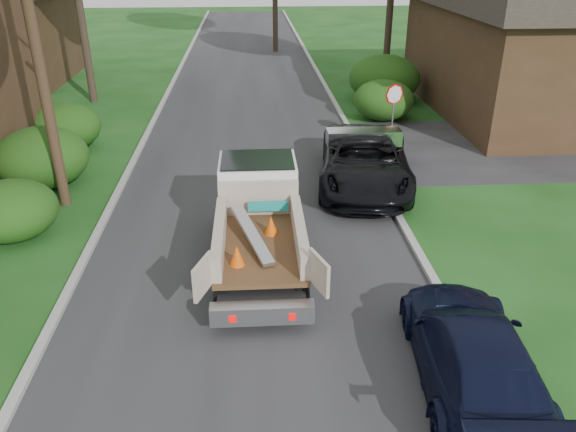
{
  "coord_description": "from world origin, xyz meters",
  "views": [
    {
      "loc": [
        0.01,
        -10.52,
        7.02
      ],
      "look_at": [
        0.85,
        1.28,
        1.2
      ],
      "focal_mm": 35.0,
      "sensor_mm": 36.0,
      "label": 1
    }
  ],
  "objects_px": {
    "house_right": "(545,39)",
    "navy_suv": "(473,353)",
    "flatbed_truck": "(259,210)",
    "black_pickup": "(365,160)",
    "stop_sign": "(394,103)",
    "utility_pole": "(31,21)"
  },
  "relations": [
    {
      "from": "stop_sign",
      "to": "house_right",
      "type": "height_order",
      "value": "house_right"
    },
    {
      "from": "flatbed_truck",
      "to": "navy_suv",
      "type": "distance_m",
      "value": 6.17
    },
    {
      "from": "house_right",
      "to": "black_pickup",
      "type": "height_order",
      "value": "house_right"
    },
    {
      "from": "house_right",
      "to": "navy_suv",
      "type": "distance_m",
      "value": 19.69
    },
    {
      "from": "utility_pole",
      "to": "flatbed_truck",
      "type": "relative_size",
      "value": 1.83
    },
    {
      "from": "stop_sign",
      "to": "flatbed_truck",
      "type": "xyz_separation_m",
      "value": [
        -5.03,
        -7.15,
        -0.66
      ]
    },
    {
      "from": "house_right",
      "to": "black_pickup",
      "type": "distance_m",
      "value": 12.66
    },
    {
      "from": "utility_pole",
      "to": "black_pickup",
      "type": "bearing_deg",
      "value": 5.49
    },
    {
      "from": "stop_sign",
      "to": "black_pickup",
      "type": "bearing_deg",
      "value": -116.96
    },
    {
      "from": "stop_sign",
      "to": "black_pickup",
      "type": "height_order",
      "value": "stop_sign"
    },
    {
      "from": "utility_pole",
      "to": "navy_suv",
      "type": "distance_m",
      "value": 13.09
    },
    {
      "from": "stop_sign",
      "to": "black_pickup",
      "type": "xyz_separation_m",
      "value": [
        -1.6,
        -3.15,
        -0.95
      ]
    },
    {
      "from": "house_right",
      "to": "flatbed_truck",
      "type": "distance_m",
      "value": 17.79
    },
    {
      "from": "stop_sign",
      "to": "flatbed_truck",
      "type": "bearing_deg",
      "value": -125.12
    },
    {
      "from": "house_right",
      "to": "black_pickup",
      "type": "relative_size",
      "value": 2.19
    },
    {
      "from": "house_right",
      "to": "flatbed_truck",
      "type": "xyz_separation_m",
      "value": [
        -12.83,
        -12.15,
        -2.04
      ]
    },
    {
      "from": "black_pickup",
      "to": "house_right",
      "type": "bearing_deg",
      "value": 50.18
    },
    {
      "from": "utility_pole",
      "to": "black_pickup",
      "type": "height_order",
      "value": "utility_pole"
    },
    {
      "from": "stop_sign",
      "to": "house_right",
      "type": "xyz_separation_m",
      "value": [
        7.8,
        5.0,
        1.38
      ]
    },
    {
      "from": "navy_suv",
      "to": "black_pickup",
      "type": "bearing_deg",
      "value": -83.94
    },
    {
      "from": "stop_sign",
      "to": "utility_pole",
      "type": "bearing_deg",
      "value": -159.38
    },
    {
      "from": "utility_pole",
      "to": "house_right",
      "type": "height_order",
      "value": "utility_pole"
    }
  ]
}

